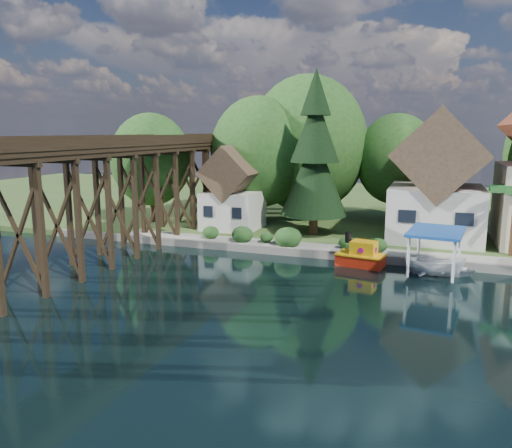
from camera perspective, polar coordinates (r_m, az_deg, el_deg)
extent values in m
plane|color=black|center=(30.93, 6.21, -7.58)|extent=(140.00, 140.00, 0.00)
cube|color=#325020|center=(63.67, 13.38, 1.86)|extent=(140.00, 52.00, 0.50)
cube|color=slate|center=(37.88, 14.98, -3.99)|extent=(60.00, 0.40, 0.62)
cube|color=gray|center=(39.00, 18.09, -3.41)|extent=(50.00, 2.60, 0.06)
cube|color=black|center=(32.25, -25.55, -0.48)|extent=(4.00, 0.36, 8.00)
cube|color=black|center=(34.53, -21.82, 0.47)|extent=(4.00, 0.36, 8.00)
cube|color=black|center=(36.95, -18.56, 1.30)|extent=(4.00, 0.36, 8.00)
cube|color=black|center=(39.48, -15.71, 2.02)|extent=(4.00, 0.36, 8.00)
cube|color=black|center=(42.10, -13.21, 2.65)|extent=(4.00, 0.36, 8.00)
cube|color=black|center=(44.80, -11.00, 3.20)|extent=(4.00, 0.36, 8.00)
cube|color=black|center=(47.56, -9.04, 3.69)|extent=(4.00, 0.36, 8.00)
cube|color=black|center=(50.37, -7.30, 4.11)|extent=(4.00, 0.36, 8.00)
cube|color=black|center=(53.23, -5.74, 4.49)|extent=(4.00, 0.36, 8.00)
cube|color=black|center=(56.12, -4.34, 4.83)|extent=(4.00, 0.36, 8.00)
cube|color=black|center=(59.04, -3.08, 5.13)|extent=(4.00, 0.36, 8.00)
cube|color=black|center=(42.40, -15.74, 8.09)|extent=(0.35, 44.00, 0.35)
cube|color=black|center=(40.49, -11.65, 8.17)|extent=(0.35, 44.00, 0.35)
cube|color=black|center=(41.41, -13.76, 8.55)|extent=(4.00, 44.00, 0.30)
cube|color=black|center=(42.52, -16.08, 9.23)|extent=(0.12, 44.00, 0.80)
cube|color=black|center=(40.33, -11.39, 9.38)|extent=(0.12, 44.00, 0.80)
cube|color=silver|center=(45.15, 19.79, 1.22)|extent=(7.50, 8.00, 4.50)
cube|color=#442F24|center=(44.66, 20.19, 7.50)|extent=(7.64, 8.64, 7.64)
cube|color=black|center=(41.16, 16.87, 0.85)|extent=(1.35, 0.08, 1.00)
cube|color=black|center=(41.19, 22.71, 0.49)|extent=(1.35, 0.08, 1.00)
cube|color=silver|center=(47.18, -2.65, 1.61)|extent=(5.00, 5.00, 3.50)
cube|color=#442F24|center=(46.76, -2.68, 5.91)|extent=(5.09, 5.40, 5.09)
cube|color=black|center=(45.42, -5.50, 1.44)|extent=(0.90, 0.08, 1.00)
cube|color=black|center=(44.31, -2.22, 1.25)|extent=(0.90, 0.08, 1.00)
cylinder|color=#382314|center=(50.92, 0.31, 2.85)|extent=(0.50, 0.50, 4.50)
ellipsoid|color=#204A1A|center=(50.50, 0.31, 8.20)|extent=(4.40, 4.40, 5.06)
cylinder|color=#382314|center=(53.57, 5.78, 3.43)|extent=(0.50, 0.50, 4.95)
ellipsoid|color=#204A1A|center=(53.17, 5.89, 9.02)|extent=(5.00, 5.00, 5.75)
cylinder|color=#382314|center=(53.22, 15.49, 2.56)|extent=(0.50, 0.50, 4.05)
ellipsoid|color=#204A1A|center=(52.82, 15.72, 7.15)|extent=(4.00, 4.00, 4.60)
cylinder|color=#382314|center=(51.62, -11.73, 2.49)|extent=(0.50, 0.50, 4.05)
ellipsoid|color=#204A1A|center=(51.21, -11.91, 7.22)|extent=(4.00, 4.00, 4.60)
ellipsoid|color=#184117|center=(41.42, -1.57, -1.03)|extent=(1.98, 1.98, 1.53)
ellipsoid|color=#184117|center=(41.07, 1.19, -1.38)|extent=(1.54, 1.54, 1.19)
ellipsoid|color=#184117|center=(39.97, 3.68, -1.36)|extent=(2.20, 2.20, 1.70)
ellipsoid|color=#184117|center=(42.77, -5.22, -0.82)|extent=(1.76, 1.76, 1.36)
ellipsoid|color=#184117|center=(39.64, 10.19, -1.98)|extent=(1.54, 1.54, 1.19)
ellipsoid|color=#184117|center=(39.02, 13.74, -2.19)|extent=(1.76, 1.76, 1.36)
cylinder|color=#382314|center=(44.72, 6.57, 0.51)|extent=(0.80, 0.80, 2.66)
cone|color=black|center=(44.20, 6.68, 5.61)|extent=(5.86, 5.86, 7.10)
cone|color=black|center=(44.04, 6.79, 10.79)|extent=(4.26, 4.26, 5.77)
cone|color=black|center=(44.16, 6.88, 14.82)|extent=(2.66, 2.66, 3.99)
cube|color=red|center=(36.91, 11.85, -4.12)|extent=(3.52, 2.30, 0.87)
cube|color=#FCB20D|center=(36.80, 11.88, -3.42)|extent=(3.64, 2.43, 0.11)
cube|color=#FCB20D|center=(36.63, 12.23, -2.77)|extent=(1.94, 1.60, 1.09)
cylinder|color=black|center=(36.85, 10.51, -1.50)|extent=(0.48, 0.48, 0.76)
cylinder|color=#A80C7B|center=(36.01, 11.89, -2.98)|extent=(0.40, 0.16, 0.39)
cylinder|color=#A80C7B|center=(37.26, 12.55, -2.55)|extent=(0.40, 0.16, 0.39)
cylinder|color=#A80C7B|center=(36.38, 13.53, -2.91)|extent=(0.16, 0.40, 0.39)
imported|color=white|center=(36.50, 20.57, -4.65)|extent=(4.45, 3.30, 0.88)
imported|color=silver|center=(35.63, 19.69, -4.43)|extent=(4.09, 1.95, 1.52)
cube|color=#17489A|center=(35.13, 19.92, -0.82)|extent=(3.92, 5.25, 0.18)
cylinder|color=white|center=(33.22, 21.68, -4.00)|extent=(0.18, 0.18, 2.75)
cylinder|color=white|center=(37.37, 22.27, -2.47)|extent=(0.18, 0.18, 2.75)
cylinder|color=white|center=(33.53, 17.00, -3.57)|extent=(0.18, 0.18, 2.75)
cylinder|color=white|center=(37.64, 18.11, -2.11)|extent=(0.18, 0.18, 2.75)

